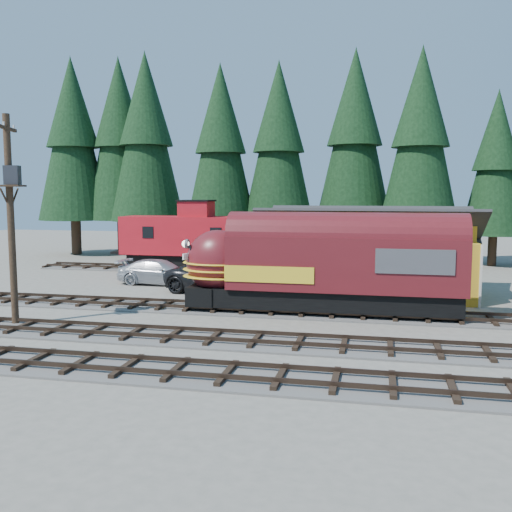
% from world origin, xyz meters
% --- Properties ---
extents(ground, '(120.00, 120.00, 0.00)m').
position_xyz_m(ground, '(0.00, 0.00, 0.00)').
color(ground, '#6B665B').
rests_on(ground, ground).
extents(track_spur, '(32.00, 3.20, 0.33)m').
position_xyz_m(track_spur, '(-10.00, 18.00, 0.06)').
color(track_spur, '#4C4947').
rests_on(track_spur, ground).
extents(depot, '(12.80, 7.00, 5.30)m').
position_xyz_m(depot, '(-0.00, 10.50, 2.96)').
color(depot, gold).
rests_on(depot, ground).
extents(conifer_backdrop, '(79.28, 23.14, 17.10)m').
position_xyz_m(conifer_backdrop, '(2.48, 25.37, 10.71)').
color(conifer_backdrop, black).
rests_on(conifer_backdrop, ground).
extents(locomotive, '(14.29, 2.84, 3.88)m').
position_xyz_m(locomotive, '(-2.49, 4.00, 2.31)').
color(locomotive, black).
rests_on(locomotive, ground).
extents(caboose, '(9.88, 2.86, 5.14)m').
position_xyz_m(caboose, '(-14.22, 18.00, 2.55)').
color(caboose, black).
rests_on(caboose, ground).
extents(utility_pole, '(1.47, 2.30, 9.67)m').
position_xyz_m(utility_pole, '(-15.83, -1.25, 5.52)').
color(utility_pole, black).
rests_on(utility_pole, ground).
extents(pickup_truck_a, '(7.58, 4.52, 1.97)m').
position_xyz_m(pickup_truck_a, '(-8.67, 9.04, 0.99)').
color(pickup_truck_a, black).
rests_on(pickup_truck_a, ground).
extents(pickup_truck_b, '(5.83, 2.64, 1.66)m').
position_xyz_m(pickup_truck_b, '(-13.69, 11.23, 0.83)').
color(pickup_truck_b, '#B3B6BC').
rests_on(pickup_truck_b, ground).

